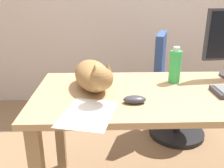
% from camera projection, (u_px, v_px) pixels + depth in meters
% --- Properties ---
extents(desk, '(1.56, 0.68, 0.71)m').
position_uv_depth(desk, '(179.00, 107.00, 1.36)').
color(desk, tan).
rests_on(desk, ground_plane).
extents(office_chair, '(0.50, 0.48, 0.90)m').
position_uv_depth(office_chair, '(174.00, 94.00, 2.12)').
color(office_chair, black).
rests_on(office_chair, ground_plane).
extents(cat, '(0.26, 0.60, 0.20)m').
position_uv_depth(cat, '(93.00, 75.00, 1.32)').
color(cat, olive).
rests_on(cat, desk).
extents(computer_mouse, '(0.11, 0.06, 0.04)m').
position_uv_depth(computer_mouse, '(135.00, 99.00, 1.17)').
color(computer_mouse, '#333338').
rests_on(computer_mouse, desk).
extents(paper_sheet, '(0.27, 0.34, 0.00)m').
position_uv_depth(paper_sheet, '(88.00, 113.00, 1.07)').
color(paper_sheet, white).
rests_on(paper_sheet, desk).
extents(water_bottle, '(0.07, 0.07, 0.21)m').
position_uv_depth(water_bottle, '(175.00, 66.00, 1.43)').
color(water_bottle, green).
rests_on(water_bottle, desk).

